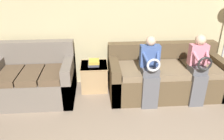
# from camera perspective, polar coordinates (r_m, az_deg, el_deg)

# --- Properties ---
(wall_back) EXTENTS (7.33, 0.06, 2.55)m
(wall_back) POSITION_cam_1_polar(r_m,az_deg,el_deg) (4.32, 6.95, 12.88)
(wall_back) COLOR #C6B789
(wall_back) RESTS_ON ground_plane
(couch_main) EXTENTS (2.10, 0.95, 0.89)m
(couch_main) POSITION_cam_1_polar(r_m,az_deg,el_deg) (4.22, 13.74, -1.57)
(couch_main) COLOR brown
(couch_main) RESTS_ON ground_plane
(couch_side) EXTENTS (1.41, 0.93, 0.97)m
(couch_side) POSITION_cam_1_polar(r_m,az_deg,el_deg) (4.17, -19.54, -2.49)
(couch_side) COLOR #70665B
(couch_side) RESTS_ON ground_plane
(child_left_seated) EXTENTS (0.33, 0.37, 1.20)m
(child_left_seated) POSITION_cam_1_polar(r_m,az_deg,el_deg) (3.63, 9.93, 0.02)
(child_left_seated) COLOR #56565B
(child_left_seated) RESTS_ON ground_plane
(child_right_seated) EXTENTS (0.30, 0.37, 1.21)m
(child_right_seated) POSITION_cam_1_polar(r_m,az_deg,el_deg) (3.90, 21.65, 0.60)
(child_right_seated) COLOR #56565B
(child_right_seated) RESTS_ON ground_plane
(side_shelf) EXTENTS (0.52, 0.53, 0.50)m
(side_shelf) POSITION_cam_1_polar(r_m,az_deg,el_deg) (4.28, -4.63, -1.59)
(side_shelf) COLOR tan
(side_shelf) RESTS_ON ground_plane
(book_stack) EXTENTS (0.21, 0.27, 0.09)m
(book_stack) POSITION_cam_1_polar(r_m,az_deg,el_deg) (4.16, -4.78, 1.94)
(book_stack) COLOR #4C4C56
(book_stack) RESTS_ON side_shelf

